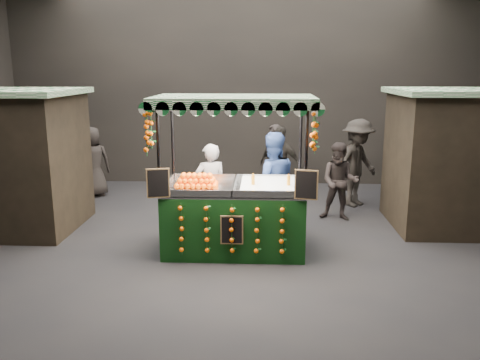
{
  "coord_description": "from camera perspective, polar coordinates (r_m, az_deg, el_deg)",
  "views": [
    {
      "loc": [
        0.51,
        -7.84,
        2.96
      ],
      "look_at": [
        0.11,
        0.45,
        1.09
      ],
      "focal_mm": 37.17,
      "sensor_mm": 36.0,
      "label": 1
    }
  ],
  "objects": [
    {
      "name": "shopper_1",
      "position": [
        10.0,
        11.37,
        -0.18
      ],
      "size": [
        0.87,
        0.75,
        1.56
      ],
      "rotation": [
        0.0,
        0.0,
        -0.24
      ],
      "color": "black",
      "rests_on": "ground"
    },
    {
      "name": "juice_stall",
      "position": [
        8.1,
        -0.6,
        -2.87
      ],
      "size": [
        2.62,
        1.54,
        2.54
      ],
      "color": "black",
      "rests_on": "ground"
    },
    {
      "name": "shopper_6",
      "position": [
        11.92,
        3.85,
        2.38
      ],
      "size": [
        0.56,
        0.7,
        1.67
      ],
      "rotation": [
        0.0,
        0.0,
        -1.28
      ],
      "color": "#2A2422",
      "rests_on": "ground"
    },
    {
      "name": "shopper_3",
      "position": [
        11.09,
        13.31,
        1.91
      ],
      "size": [
        1.37,
        1.38,
        1.91
      ],
      "rotation": [
        0.0,
        0.0,
        0.8
      ],
      "color": "black",
      "rests_on": "ground"
    },
    {
      "name": "neighbour_stall_right",
      "position": [
        10.25,
        25.02,
        2.21
      ],
      "size": [
        3.0,
        2.2,
        2.6
      ],
      "color": "black",
      "rests_on": "ground"
    },
    {
      "name": "ground",
      "position": [
        8.4,
        -0.92,
        -7.97
      ],
      "size": [
        12.0,
        12.0,
        0.0
      ],
      "primitive_type": "plane",
      "color": "black",
      "rests_on": "ground"
    },
    {
      "name": "shopper_7",
      "position": [
        11.41,
        -23.35,
        1.54
      ],
      "size": [
        0.79,
        0.84,
        1.92
      ],
      "rotation": [
        0.0,
        0.0,
        2.21
      ],
      "color": "#282221",
      "rests_on": "ground"
    },
    {
      "name": "market_hall",
      "position": [
        7.87,
        -1.01,
        15.74
      ],
      "size": [
        12.1,
        10.1,
        5.05
      ],
      "color": "black",
      "rests_on": "ground"
    },
    {
      "name": "shopper_2",
      "position": [
        11.23,
        4.64,
        1.82
      ],
      "size": [
        1.08,
        0.81,
        1.7
      ],
      "rotation": [
        0.0,
        0.0,
        2.69
      ],
      "color": "black",
      "rests_on": "ground"
    },
    {
      "name": "vendor_grey",
      "position": [
        9.07,
        -3.42,
        -0.97
      ],
      "size": [
        0.7,
        0.58,
        1.65
      ],
      "rotation": [
        0.0,
        0.0,
        3.49
      ],
      "color": "gray",
      "rests_on": "ground"
    },
    {
      "name": "shopper_4",
      "position": [
        12.14,
        -16.55,
        2.02
      ],
      "size": [
        0.96,
        0.87,
        1.65
      ],
      "rotation": [
        0.0,
        0.0,
        3.69
      ],
      "color": "black",
      "rests_on": "ground"
    },
    {
      "name": "vendor_blue",
      "position": [
        8.97,
        3.68,
        -0.4
      ],
      "size": [
        1.01,
        0.85,
        1.87
      ],
      "rotation": [
        0.0,
        0.0,
        3.31
      ],
      "color": "navy",
      "rests_on": "ground"
    },
    {
      "name": "shopper_0",
      "position": [
        11.8,
        -22.44,
        0.96
      ],
      "size": [
        0.66,
        0.6,
        1.52
      ],
      "rotation": [
        0.0,
        0.0,
        0.55
      ],
      "color": "#2D2625",
      "rests_on": "ground"
    },
    {
      "name": "shopper_5",
      "position": [
        12.52,
        21.31,
        2.08
      ],
      "size": [
        1.56,
        1.32,
        1.69
      ],
      "rotation": [
        0.0,
        0.0,
        2.52
      ],
      "color": "black",
      "rests_on": "ground"
    }
  ]
}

